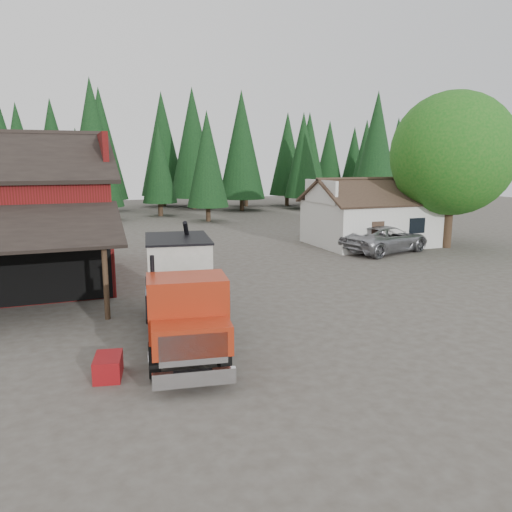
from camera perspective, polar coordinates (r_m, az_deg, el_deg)
name	(u,v)px	position (r m, az deg, el deg)	size (l,w,h in m)	color
ground	(269,319)	(18.61, 1.55, -7.17)	(120.00, 120.00, 0.00)	#443E36
farmhouse	(371,220)	(35.63, 13.02, 3.98)	(8.60, 6.42, 4.65)	silver
deciduous_tree	(453,158)	(35.48, 21.57, 10.35)	(8.00, 8.00, 10.20)	#382619
conifer_backdrop	(129,212)	(59.02, -14.26, 4.92)	(76.00, 16.00, 16.00)	black
near_pine_b	(207,159)	(48.08, -5.59, 10.96)	(3.96, 3.96, 10.40)	#382619
near_pine_c	(376,149)	(51.22, 13.59, 11.83)	(4.84, 4.84, 12.40)	#382619
near_pine_d	(93,143)	(50.45, -18.16, 12.19)	(5.28, 5.28, 13.40)	#382619
feed_truck	(182,289)	(16.16, -8.50, -3.72)	(3.35, 8.39, 3.69)	black
silver_car	(385,239)	(32.80, 14.58, 1.91)	(2.85, 6.18, 1.72)	#97989E
equip_box	(108,367)	(14.31, -16.53, -12.03)	(0.70, 1.10, 0.60)	maroon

